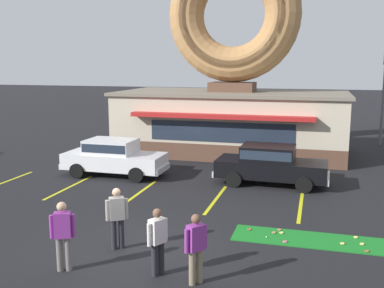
# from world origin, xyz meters

# --- Properties ---
(ground_plane) EXTENTS (160.00, 160.00, 0.00)m
(ground_plane) POSITION_xyz_m (0.00, 0.00, 0.00)
(ground_plane) COLOR black
(donut_shop_building) EXTENTS (12.30, 6.75, 10.96)m
(donut_shop_building) POSITION_xyz_m (-0.01, 13.94, 3.74)
(donut_shop_building) COLOR brown
(donut_shop_building) RESTS_ON ground
(putting_mat) EXTENTS (4.40, 1.23, 0.03)m
(putting_mat) POSITION_xyz_m (4.54, 1.95, 0.01)
(putting_mat) COLOR #197523
(putting_mat) RESTS_ON ground
(mini_donut_near_left) EXTENTS (0.13, 0.13, 0.04)m
(mini_donut_near_left) POSITION_xyz_m (5.93, 1.47, 0.05)
(mini_donut_near_left) COLOR brown
(mini_donut_near_left) RESTS_ON putting_mat
(mini_donut_near_right) EXTENTS (0.13, 0.13, 0.04)m
(mini_donut_near_right) POSITION_xyz_m (5.72, 2.40, 0.05)
(mini_donut_near_right) COLOR #E5C666
(mini_donut_near_right) RESTS_ON putting_mat
(mini_donut_mid_left) EXTENTS (0.13, 0.13, 0.04)m
(mini_donut_mid_left) POSITION_xyz_m (2.74, 2.20, 0.05)
(mini_donut_mid_left) COLOR brown
(mini_donut_mid_left) RESTS_ON putting_mat
(mini_donut_mid_centre) EXTENTS (0.13, 0.13, 0.04)m
(mini_donut_mid_centre) POSITION_xyz_m (3.68, 2.18, 0.05)
(mini_donut_mid_centre) COLOR #E5C666
(mini_donut_mid_centre) RESTS_ON putting_mat
(mini_donut_mid_right) EXTENTS (0.13, 0.13, 0.04)m
(mini_donut_mid_right) POSITION_xyz_m (3.47, 2.14, 0.05)
(mini_donut_mid_right) COLOR #A5724C
(mini_donut_mid_right) RESTS_ON putting_mat
(mini_donut_far_left) EXTENTS (0.13, 0.13, 0.04)m
(mini_donut_far_left) POSITION_xyz_m (3.82, 1.53, 0.05)
(mini_donut_far_left) COLOR #D8667F
(mini_donut_far_left) RESTS_ON putting_mat
(mini_donut_far_centre) EXTENTS (0.13, 0.13, 0.04)m
(mini_donut_far_centre) POSITION_xyz_m (5.85, 1.94, 0.05)
(mini_donut_far_centre) COLOR #E5C666
(mini_donut_far_centre) RESTS_ON putting_mat
(mini_donut_far_right) EXTENTS (0.13, 0.13, 0.04)m
(mini_donut_far_right) POSITION_xyz_m (3.60, 2.41, 0.05)
(mini_donut_far_right) COLOR #A5724C
(mini_donut_far_right) RESTS_ON putting_mat
(mini_donut_extra) EXTENTS (0.13, 0.13, 0.04)m
(mini_donut_extra) POSITION_xyz_m (5.34, 1.83, 0.05)
(mini_donut_extra) COLOR #E5C666
(mini_donut_extra) RESTS_ON putting_mat
(golf_ball) EXTENTS (0.04, 0.04, 0.04)m
(golf_ball) POSITION_xyz_m (3.30, 1.73, 0.05)
(golf_ball) COLOR white
(golf_ball) RESTS_ON putting_mat
(car_white) EXTENTS (4.57, 1.99, 1.60)m
(car_white) POSITION_xyz_m (-4.01, 7.27, 0.87)
(car_white) COLOR silver
(car_white) RESTS_ON ground
(car_black) EXTENTS (4.61, 2.09, 1.60)m
(car_black) POSITION_xyz_m (2.77, 7.63, 0.87)
(car_black) COLOR black
(car_black) RESTS_ON ground
(pedestrian_blue_sweater_man) EXTENTS (0.39, 0.53, 1.61)m
(pedestrian_blue_sweater_man) POSITION_xyz_m (1.10, -1.16, 0.89)
(pedestrian_blue_sweater_man) COLOR #232328
(pedestrian_blue_sweater_man) RESTS_ON ground
(pedestrian_hooded_kid) EXTENTS (0.51, 0.41, 1.67)m
(pedestrian_hooded_kid) POSITION_xyz_m (-0.44, -0.03, 0.93)
(pedestrian_hooded_kid) COLOR #232328
(pedestrian_hooded_kid) RESTS_ON ground
(pedestrian_leather_jacket_man) EXTENTS (0.42, 0.49, 1.63)m
(pedestrian_leather_jacket_man) POSITION_xyz_m (2.06, -1.33, 0.90)
(pedestrian_leather_jacket_man) COLOR #7F7056
(pedestrian_leather_jacket_man) RESTS_ON ground
(pedestrian_clipboard_woman) EXTENTS (0.55, 0.37, 1.70)m
(pedestrian_clipboard_woman) POSITION_xyz_m (-1.12, -1.55, 0.94)
(pedestrian_clipboard_woman) COLOR slate
(pedestrian_clipboard_woman) RESTS_ON ground
(trash_bin) EXTENTS (0.57, 0.57, 0.97)m
(trash_bin) POSITION_xyz_m (5.06, 11.45, 0.50)
(trash_bin) COLOR #1E662D
(trash_bin) RESTS_ON ground
(traffic_light_pole) EXTENTS (0.28, 0.47, 5.80)m
(traffic_light_pole) POSITION_xyz_m (8.25, 18.28, 3.71)
(traffic_light_pole) COLOR #595B60
(traffic_light_pole) RESTS_ON ground
(parking_stripe_far_left) EXTENTS (0.12, 3.60, 0.01)m
(parking_stripe_far_left) POSITION_xyz_m (-7.89, 5.00, 0.00)
(parking_stripe_far_left) COLOR yellow
(parking_stripe_far_left) RESTS_ON ground
(parking_stripe_left) EXTENTS (0.12, 3.60, 0.01)m
(parking_stripe_left) POSITION_xyz_m (-4.89, 5.00, 0.00)
(parking_stripe_left) COLOR yellow
(parking_stripe_left) RESTS_ON ground
(parking_stripe_mid_left) EXTENTS (0.12, 3.60, 0.01)m
(parking_stripe_mid_left) POSITION_xyz_m (-1.89, 5.00, 0.00)
(parking_stripe_mid_left) COLOR yellow
(parking_stripe_mid_left) RESTS_ON ground
(parking_stripe_centre) EXTENTS (0.12, 3.60, 0.01)m
(parking_stripe_centre) POSITION_xyz_m (1.11, 5.00, 0.00)
(parking_stripe_centre) COLOR yellow
(parking_stripe_centre) RESTS_ON ground
(parking_stripe_mid_right) EXTENTS (0.12, 3.60, 0.01)m
(parking_stripe_mid_right) POSITION_xyz_m (4.11, 5.00, 0.00)
(parking_stripe_mid_right) COLOR yellow
(parking_stripe_mid_right) RESTS_ON ground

